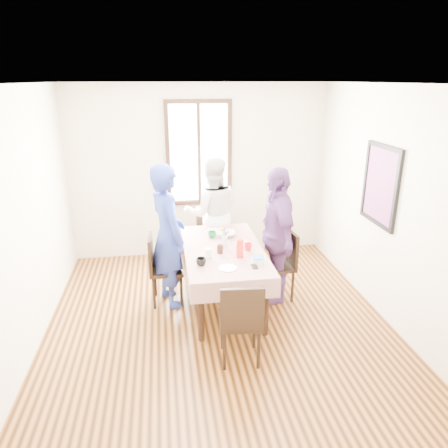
{
  "coord_description": "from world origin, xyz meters",
  "views": [
    {
      "loc": [
        -0.58,
        -4.13,
        2.74
      ],
      "look_at": [
        0.12,
        0.47,
        1.1
      ],
      "focal_mm": 33.1,
      "sensor_mm": 36.0,
      "label": 1
    }
  ],
  "objects_px": {
    "dining_table": "(223,277)",
    "person_right": "(276,235)",
    "chair_far": "(212,238)",
    "person_left": "(167,236)",
    "chair_right": "(276,266)",
    "chair_left": "(167,269)",
    "person_far": "(212,214)",
    "chair_near": "(240,320)"
  },
  "relations": [
    {
      "from": "chair_far",
      "to": "person_right",
      "type": "bearing_deg",
      "value": 118.62
    },
    {
      "from": "person_left",
      "to": "person_right",
      "type": "relative_size",
      "value": 1.03
    },
    {
      "from": "chair_right",
      "to": "person_far",
      "type": "distance_m",
      "value": 1.33
    },
    {
      "from": "chair_left",
      "to": "chair_right",
      "type": "xyz_separation_m",
      "value": [
        1.4,
        -0.1,
        0.0
      ]
    },
    {
      "from": "dining_table",
      "to": "chair_right",
      "type": "height_order",
      "value": "chair_right"
    },
    {
      "from": "person_far",
      "to": "chair_left",
      "type": "bearing_deg",
      "value": 53.83
    },
    {
      "from": "chair_right",
      "to": "person_left",
      "type": "bearing_deg",
      "value": 81.44
    },
    {
      "from": "dining_table",
      "to": "person_right",
      "type": "distance_m",
      "value": 0.85
    },
    {
      "from": "chair_far",
      "to": "chair_near",
      "type": "xyz_separation_m",
      "value": [
        0.0,
        -2.26,
        0.0
      ]
    },
    {
      "from": "person_far",
      "to": "person_right",
      "type": "distance_m",
      "value": 1.26
    },
    {
      "from": "chair_right",
      "to": "person_left",
      "type": "distance_m",
      "value": 1.46
    },
    {
      "from": "person_left",
      "to": "dining_table",
      "type": "bearing_deg",
      "value": -122.81
    },
    {
      "from": "dining_table",
      "to": "chair_far",
      "type": "xyz_separation_m",
      "value": [
        0.0,
        1.13,
        0.08
      ]
    },
    {
      "from": "person_right",
      "to": "dining_table",
      "type": "bearing_deg",
      "value": -86.3
    },
    {
      "from": "chair_left",
      "to": "chair_near",
      "type": "distance_m",
      "value": 1.47
    },
    {
      "from": "dining_table",
      "to": "person_far",
      "type": "height_order",
      "value": "person_far"
    },
    {
      "from": "chair_near",
      "to": "person_left",
      "type": "relative_size",
      "value": 0.5
    },
    {
      "from": "dining_table",
      "to": "chair_far",
      "type": "height_order",
      "value": "chair_far"
    },
    {
      "from": "person_left",
      "to": "chair_right",
      "type": "bearing_deg",
      "value": -114.33
    },
    {
      "from": "chair_far",
      "to": "person_far",
      "type": "relative_size",
      "value": 0.53
    },
    {
      "from": "dining_table",
      "to": "chair_right",
      "type": "relative_size",
      "value": 1.81
    },
    {
      "from": "dining_table",
      "to": "chair_left",
      "type": "distance_m",
      "value": 0.72
    },
    {
      "from": "chair_right",
      "to": "chair_far",
      "type": "height_order",
      "value": "same"
    },
    {
      "from": "person_left",
      "to": "person_far",
      "type": "xyz_separation_m",
      "value": [
        0.68,
        0.96,
        -0.05
      ]
    },
    {
      "from": "chair_right",
      "to": "chair_near",
      "type": "bearing_deg",
      "value": 145.01
    },
    {
      "from": "chair_left",
      "to": "person_left",
      "type": "relative_size",
      "value": 0.5
    },
    {
      "from": "chair_left",
      "to": "person_right",
      "type": "relative_size",
      "value": 0.52
    },
    {
      "from": "chair_right",
      "to": "person_left",
      "type": "xyz_separation_m",
      "value": [
        -1.38,
        0.1,
        0.45
      ]
    },
    {
      "from": "dining_table",
      "to": "chair_near",
      "type": "relative_size",
      "value": 1.81
    },
    {
      "from": "chair_left",
      "to": "person_far",
      "type": "height_order",
      "value": "person_far"
    },
    {
      "from": "chair_far",
      "to": "person_left",
      "type": "relative_size",
      "value": 0.5
    },
    {
      "from": "person_left",
      "to": "person_far",
      "type": "bearing_deg",
      "value": -55.6
    },
    {
      "from": "chair_right",
      "to": "chair_far",
      "type": "distance_m",
      "value": 1.29
    },
    {
      "from": "chair_left",
      "to": "chair_far",
      "type": "relative_size",
      "value": 1.0
    },
    {
      "from": "dining_table",
      "to": "person_right",
      "type": "relative_size",
      "value": 0.94
    },
    {
      "from": "chair_near",
      "to": "person_far",
      "type": "relative_size",
      "value": 0.53
    },
    {
      "from": "chair_right",
      "to": "chair_left",
      "type": "bearing_deg",
      "value": 81.49
    },
    {
      "from": "dining_table",
      "to": "chair_near",
      "type": "height_order",
      "value": "chair_near"
    },
    {
      "from": "chair_left",
      "to": "chair_far",
      "type": "bearing_deg",
      "value": 146.25
    },
    {
      "from": "chair_far",
      "to": "person_far",
      "type": "xyz_separation_m",
      "value": [
        0.0,
        -0.02,
        0.4
      ]
    },
    {
      "from": "dining_table",
      "to": "chair_left",
      "type": "xyz_separation_m",
      "value": [
        -0.7,
        0.15,
        0.08
      ]
    },
    {
      "from": "chair_left",
      "to": "person_far",
      "type": "relative_size",
      "value": 0.53
    }
  ]
}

